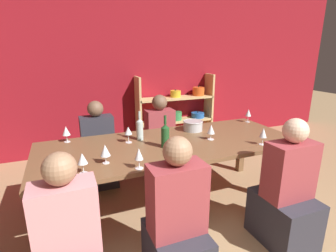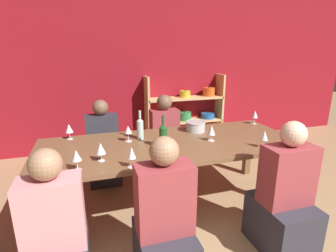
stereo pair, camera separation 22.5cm
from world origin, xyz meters
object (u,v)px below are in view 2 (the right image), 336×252
(dining_table, at_px, (171,149))
(wine_bottle_green, at_px, (163,135))
(wine_glass_red_c, at_px, (255,115))
(wine_glass_red_b, at_px, (212,131))
(wine_glass_white_c, at_px, (128,130))
(wine_glass_empty_a, at_px, (264,136))
(wine_bottle_dark, at_px, (140,128))
(person_near_b, at_px, (165,230))
(person_near_a, at_px, (57,249))
(shelf_unit, at_px, (186,118))
(person_far_b, at_px, (104,152))
(wine_glass_white_a, at_px, (101,149))
(mixing_bowl, at_px, (196,126))
(wine_glass_white_b, at_px, (69,129))
(person_far_a, at_px, (165,145))
(person_near_c, at_px, (283,205))
(wine_glass_red_d, at_px, (76,156))
(wine_glass_red_a, at_px, (132,154))

(dining_table, height_order, wine_bottle_green, wine_bottle_green)
(wine_glass_red_c, bearing_deg, wine_glass_red_b, -152.65)
(wine_glass_white_c, bearing_deg, wine_glass_empty_a, -24.88)
(wine_bottle_dark, relative_size, person_near_b, 0.28)
(wine_bottle_dark, relative_size, wine_glass_empty_a, 1.79)
(person_near_a, bearing_deg, wine_glass_white_c, 57.46)
(shelf_unit, bearing_deg, person_far_b, -147.01)
(wine_glass_white_a, xyz_separation_m, wine_glass_white_c, (0.30, 0.43, 0.01))
(dining_table, relative_size, person_near_a, 2.40)
(person_near_b, bearing_deg, wine_glass_red_b, 46.93)
(wine_bottle_green, xyz_separation_m, wine_glass_white_c, (-0.30, 0.27, -0.00))
(dining_table, bearing_deg, mixing_bowl, 36.72)
(wine_bottle_dark, height_order, wine_glass_white_a, wine_bottle_dark)
(wine_glass_white_b, relative_size, person_near_b, 0.15)
(shelf_unit, height_order, person_near_a, shelf_unit)
(shelf_unit, bearing_deg, person_far_a, -124.94)
(person_near_c, bearing_deg, wine_glass_empty_a, 77.49)
(shelf_unit, height_order, wine_glass_white_c, shelf_unit)
(shelf_unit, bearing_deg, dining_table, -115.74)
(wine_glass_white_b, distance_m, person_near_c, 2.19)
(wine_glass_white_a, relative_size, wine_glass_red_d, 0.97)
(shelf_unit, xyz_separation_m, person_far_b, (-1.53, -0.99, -0.09))
(wine_glass_red_d, height_order, person_far_a, person_far_a)
(wine_glass_white_b, relative_size, person_near_a, 0.15)
(wine_glass_red_c, bearing_deg, shelf_unit, 103.37)
(wine_bottle_green, bearing_deg, wine_glass_empty_a, -17.90)
(wine_bottle_dark, height_order, person_far_b, person_far_b)
(wine_glass_white_b, bearing_deg, wine_bottle_green, -30.88)
(wine_bottle_green, bearing_deg, wine_glass_red_c, 18.68)
(wine_glass_red_b, height_order, wine_glass_white_c, wine_glass_white_c)
(wine_glass_red_d, bearing_deg, wine_glass_red_a, -10.56)
(person_near_c, bearing_deg, mixing_bowl, 105.26)
(wine_glass_white_c, xyz_separation_m, person_near_a, (-0.64, -1.01, -0.46))
(wine_glass_red_b, relative_size, person_near_a, 0.15)
(dining_table, height_order, wine_glass_white_b, wine_glass_white_b)
(wine_bottle_green, bearing_deg, wine_glass_red_a, -135.18)
(wine_glass_white_a, height_order, person_near_c, person_near_c)
(shelf_unit, height_order, wine_glass_red_c, shelf_unit)
(shelf_unit, bearing_deg, wine_glass_red_a, -120.64)
(wine_glass_white_a, xyz_separation_m, wine_glass_red_d, (-0.19, -0.13, 0.01))
(mixing_bowl, height_order, person_near_c, person_near_c)
(wine_bottle_green, height_order, person_far_a, person_far_a)
(mixing_bowl, xyz_separation_m, wine_glass_red_a, (-0.88, -0.76, 0.06))
(mixing_bowl, height_order, wine_bottle_dark, wine_bottle_dark)
(person_near_b, bearing_deg, person_far_a, 73.41)
(wine_bottle_dark, xyz_separation_m, wine_glass_red_d, (-0.63, -0.60, -0.00))
(person_far_b, bearing_deg, person_far_a, 177.99)
(shelf_unit, height_order, wine_bottle_dark, shelf_unit)
(wine_glass_red_c, distance_m, wine_glass_red_d, 2.27)
(shelf_unit, relative_size, person_near_b, 1.25)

